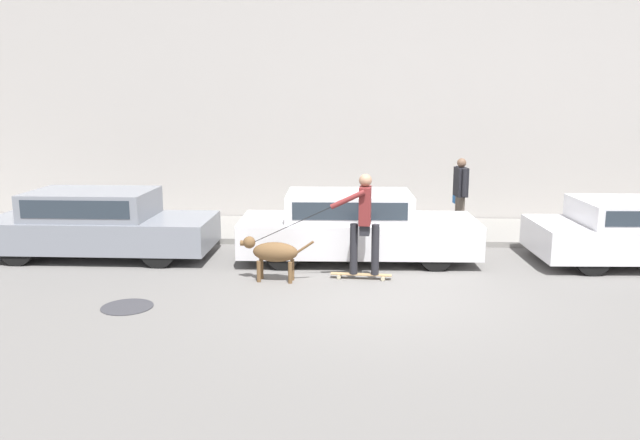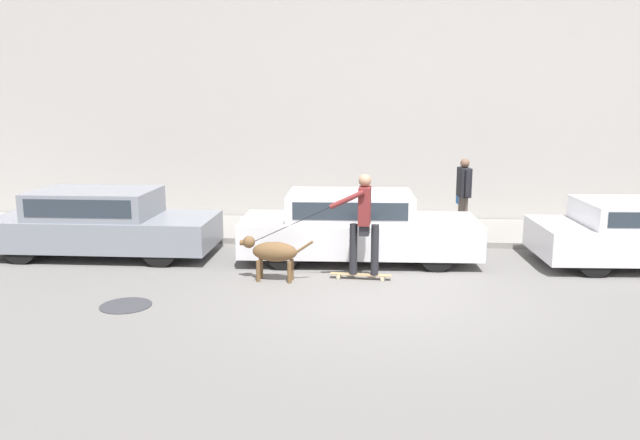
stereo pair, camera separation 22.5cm
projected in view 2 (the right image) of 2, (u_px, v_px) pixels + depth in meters
The scene contains 9 objects.
ground_plane at pixel (377, 295), 9.74m from camera, with size 36.00×36.00×0.00m, color slate.
back_wall at pixel (376, 102), 15.09m from camera, with size 32.00×0.30×5.84m.
sidewalk_curb at pixel (374, 230), 14.20m from camera, with size 30.00×2.60×0.12m.
parked_car_0 at pixel (103, 224), 12.10m from camera, with size 4.27×1.70×1.29m.
parked_car_1 at pixel (357, 228), 11.74m from camera, with size 4.46×1.78×1.30m.
dog at pixel (272, 252), 10.43m from camera, with size 1.25×0.40×0.76m.
skateboarder at pixel (364, 220), 10.41m from camera, with size 2.41×0.54×1.80m.
pedestrian_with_bag at pixel (463, 193), 13.28m from camera, with size 0.27×0.73×1.66m.
manhole_cover at pixel (126, 306), 9.24m from camera, with size 0.76×0.76×0.01m.
Camera 2 is at (-0.20, -9.37, 3.04)m, focal length 35.00 mm.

